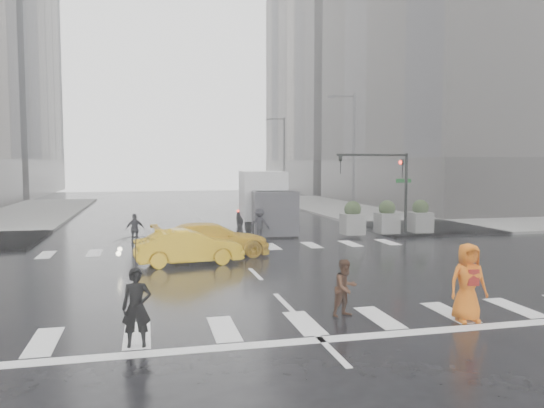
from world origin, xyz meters
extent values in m
plane|color=black|center=(0.00, 0.00, 0.00)|extent=(120.00, 120.00, 0.00)
cube|color=slate|center=(19.50, 17.50, 0.07)|extent=(35.00, 35.00, 0.15)
cube|color=#322F2C|center=(29.00, 27.00, 2.20)|extent=(26.05, 26.05, 4.40)
cube|color=gray|center=(29.00, 56.00, 18.00)|extent=(26.00, 26.00, 36.00)
cube|color=#322F2C|center=(29.00, 56.00, 2.20)|extent=(26.05, 26.05, 4.40)
cylinder|color=black|center=(10.00, 8.00, 2.25)|extent=(0.16, 0.16, 4.50)
cylinder|color=black|center=(8.00, 8.00, 4.40)|extent=(4.00, 0.12, 0.12)
imported|color=black|center=(9.75, 8.00, 3.70)|extent=(0.16, 0.20, 1.00)
imported|color=black|center=(6.20, 8.00, 3.90)|extent=(0.16, 0.20, 1.00)
sphere|color=#FF190C|center=(9.65, 8.00, 4.00)|extent=(0.20, 0.20, 0.20)
cube|color=#0D5B19|center=(10.00, 8.30, 3.00)|extent=(0.90, 0.03, 0.22)
cylinder|color=#59595B|center=(11.00, 18.00, 4.50)|extent=(0.20, 0.20, 9.00)
cylinder|color=#59595B|center=(10.10, 18.00, 8.80)|extent=(1.80, 0.12, 0.12)
cube|color=#59595B|center=(9.20, 18.00, 8.70)|extent=(0.50, 0.22, 0.15)
cylinder|color=#59595B|center=(11.00, 38.00, 4.50)|extent=(0.20, 0.20, 9.00)
cylinder|color=#59595B|center=(10.10, 38.00, 8.80)|extent=(1.80, 0.12, 0.12)
cube|color=#59595B|center=(9.20, 38.00, 8.70)|extent=(0.50, 0.22, 0.15)
cube|color=slate|center=(7.00, 8.20, 0.70)|extent=(1.10, 1.10, 1.10)
sphere|color=black|center=(7.00, 8.20, 1.50)|extent=(0.90, 0.90, 0.90)
cube|color=slate|center=(9.00, 8.20, 0.70)|extent=(1.10, 1.10, 1.10)
sphere|color=black|center=(9.00, 8.20, 1.50)|extent=(0.90, 0.90, 0.90)
cube|color=slate|center=(11.00, 8.20, 0.70)|extent=(1.10, 1.10, 1.10)
sphere|color=black|center=(11.00, 8.20, 1.50)|extent=(0.90, 0.90, 0.90)
imported|color=black|center=(-3.99, -6.80, 0.86)|extent=(0.65, 0.45, 1.71)
imported|color=black|center=(-3.99, -6.80, 1.99)|extent=(1.02, 1.04, 0.88)
imported|color=#402516|center=(1.20, -5.68, 0.74)|extent=(0.88, 0.79, 1.48)
imported|color=orange|center=(3.99, -6.80, 0.98)|extent=(1.01, 0.70, 1.96)
cube|color=maroon|center=(3.99, -6.98, 1.15)|extent=(0.29, 0.18, 0.40)
imported|color=black|center=(-4.30, 7.93, 0.76)|extent=(0.92, 0.59, 1.53)
imported|color=black|center=(1.97, 8.49, 0.80)|extent=(1.16, 0.85, 1.61)
imported|color=#DDA30B|center=(-2.17, 2.42, 0.68)|extent=(4.27, 1.87, 1.36)
imported|color=#DDA30B|center=(-1.08, 3.91, 0.72)|extent=(4.55, 2.41, 1.44)
cube|color=silver|center=(3.00, 12.65, 2.10)|extent=(2.45, 4.71, 2.76)
cube|color=#313136|center=(3.00, 9.37, 1.28)|extent=(2.35, 1.84, 2.35)
cube|color=black|center=(3.00, 9.37, 1.99)|extent=(2.05, 0.92, 0.92)
cylinder|color=black|center=(1.93, 9.17, 0.46)|extent=(0.29, 0.92, 0.92)
cylinder|color=black|center=(4.07, 9.17, 0.46)|extent=(0.29, 0.92, 0.92)
cylinder|color=black|center=(1.93, 11.42, 0.46)|extent=(0.29, 0.92, 0.92)
cylinder|color=black|center=(4.07, 11.42, 0.46)|extent=(0.29, 0.92, 0.92)
cylinder|color=black|center=(1.93, 14.28, 0.46)|extent=(0.29, 0.92, 0.92)
cylinder|color=black|center=(4.07, 14.28, 0.46)|extent=(0.29, 0.92, 0.92)
camera|label=1|loc=(-3.74, -18.28, 3.92)|focal=35.00mm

